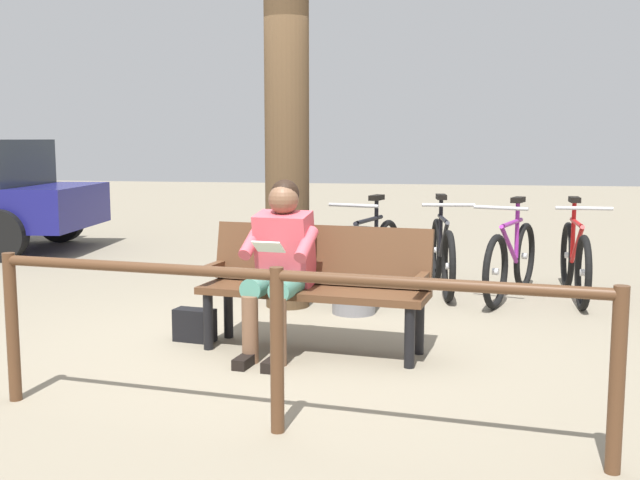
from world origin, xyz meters
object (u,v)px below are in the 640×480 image
at_px(litter_bin, 354,271).
at_px(bicycle_black, 575,260).
at_px(bicycle_red, 511,260).
at_px(tree_trunk, 287,79).
at_px(person_reading, 280,258).
at_px(handbag, 195,325).
at_px(bench, 316,278).
at_px(bicycle_green, 369,256).
at_px(bicycle_orange, 442,255).

height_order(litter_bin, bicycle_black, bicycle_black).
xyz_separation_m(litter_bin, bicycle_red, (-1.36, -0.87, -0.01)).
relative_size(tree_trunk, litter_bin, 5.45).
xyz_separation_m(person_reading, handbag, (0.69, -0.18, -0.54)).
bearing_deg(bench, bicycle_green, -86.31).
distance_m(person_reading, bicycle_red, 2.77).
distance_m(litter_bin, bicycle_black, 2.18).
bearing_deg(litter_bin, bicycle_green, -92.01).
xyz_separation_m(bench, bicycle_black, (-2.06, -2.13, -0.15)).
relative_size(litter_bin, bicycle_red, 0.45).
xyz_separation_m(bench, litter_bin, (-0.12, -1.16, -0.14)).
xyz_separation_m(tree_trunk, litter_bin, (-0.62, 0.18, -1.62)).
height_order(bench, litter_bin, bench).
height_order(tree_trunk, bicycle_orange, tree_trunk).
bearing_deg(bicycle_red, handbag, -31.74).
xyz_separation_m(person_reading, bicycle_red, (-1.71, -2.15, -0.31)).
distance_m(person_reading, tree_trunk, 2.00).
height_order(bench, bicycle_orange, bicycle_orange).
height_order(bicycle_black, bicycle_red, same).
height_order(tree_trunk, bicycle_black, tree_trunk).
distance_m(handbag, bicycle_red, 3.11).
bearing_deg(handbag, litter_bin, -132.96).
bearing_deg(bicycle_red, person_reading, -19.69).
relative_size(bicycle_black, bicycle_red, 1.04).
distance_m(person_reading, bicycle_green, 2.25).
height_order(person_reading, bicycle_red, person_reading).
height_order(handbag, bicycle_black, bicycle_black).
distance_m(handbag, litter_bin, 1.54).
relative_size(tree_trunk, bicycle_black, 2.37).
bearing_deg(bench, tree_trunk, -61.69).
bearing_deg(litter_bin, bicycle_orange, -123.12).
distance_m(person_reading, litter_bin, 1.37).
bearing_deg(bicycle_red, bicycle_orange, -92.13).
relative_size(tree_trunk, bicycle_orange, 2.38).
bearing_deg(bench, bicycle_orange, -102.53).
bearing_deg(person_reading, bicycle_red, -120.57).
relative_size(tree_trunk, bicycle_red, 2.47).
xyz_separation_m(bicycle_red, bicycle_orange, (0.64, -0.24, 0.00)).
bearing_deg(litter_bin, handbag, 47.04).
xyz_separation_m(handbag, tree_trunk, (-0.42, -1.29, 1.87)).
bearing_deg(bicycle_green, person_reading, 5.13).
bearing_deg(bench, bicycle_black, -126.26).
height_order(person_reading, handbag, person_reading).
height_order(bicycle_red, bicycle_green, same).
bearing_deg(bicycle_orange, bicycle_black, 76.32).
height_order(bench, bicycle_black, bicycle_black).
height_order(tree_trunk, bicycle_red, tree_trunk).
bearing_deg(litter_bin, bench, 84.17).
xyz_separation_m(person_reading, bicycle_black, (-2.29, -2.26, -0.31)).
xyz_separation_m(tree_trunk, bicycle_green, (-0.65, -0.72, -1.63)).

